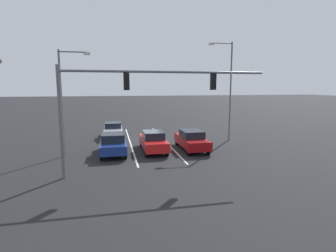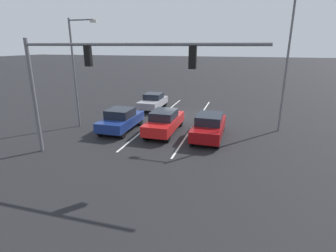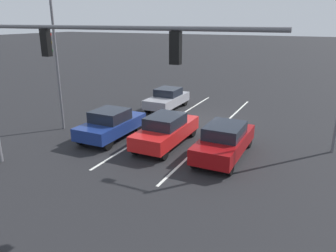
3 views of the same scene
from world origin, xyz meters
TOP-DOWN VIEW (x-y plane):
  - ground_plane at (0.00, 0.00)m, footprint 240.00×240.00m
  - lane_stripe_left_divider at (-1.61, 1.59)m, footprint 0.12×15.18m
  - lane_stripe_center_divider at (1.61, 1.59)m, footprint 0.12×15.18m
  - car_maroon_leftlane_front at (-3.06, 5.25)m, footprint 1.80×4.57m
  - car_navy_rightlane_front at (3.12, 5.45)m, footprint 1.87×4.19m
  - car_red_midlane_front at (0.04, 5.07)m, footprint 1.74×4.65m
  - car_gray_rightlane_second at (3.09, -1.32)m, footprint 1.77×4.07m
  - traffic_signal_gantry at (2.08, 10.17)m, footprint 11.88×0.37m
  - street_lamp_right_shoulder at (6.33, 5.37)m, footprint 2.16×0.24m

SIDE VIEW (x-z plane):
  - ground_plane at x=0.00m, z-range 0.00..0.00m
  - lane_stripe_left_divider at x=-1.61m, z-range 0.00..0.01m
  - lane_stripe_center_divider at x=1.61m, z-range 0.00..0.01m
  - car_gray_rightlane_second at x=3.09m, z-range 0.01..1.48m
  - car_maroon_leftlane_front at x=-3.06m, z-range 0.01..1.58m
  - car_navy_rightlane_front at x=3.12m, z-range 0.01..1.59m
  - car_red_midlane_front at x=0.04m, z-range 0.01..1.59m
  - street_lamp_right_shoulder at x=6.33m, z-range 0.64..8.19m
  - traffic_signal_gantry at x=2.08m, z-range 1.58..7.75m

